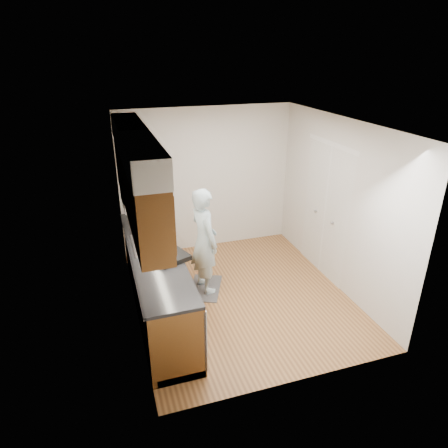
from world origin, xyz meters
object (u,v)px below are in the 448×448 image
soap_bottle_c (153,215)px  soda_can (159,224)px  soap_bottle_a (148,224)px  dish_rack (171,257)px  soap_bottle_b (158,221)px  person (204,234)px

soap_bottle_c → soda_can: soap_bottle_c is taller
soap_bottle_a → soda_can: size_ratio=2.21×
soda_can → soap_bottle_a: bearing=-144.5°
dish_rack → soap_bottle_a: bearing=79.1°
soap_bottle_b → soda_can: soap_bottle_b is taller
soap_bottle_b → person: bearing=-31.9°
soap_bottle_a → soap_bottle_b: soap_bottle_a is taller
soap_bottle_a → person: bearing=-16.3°
soap_bottle_a → soap_bottle_c: bearing=74.9°
soap_bottle_c → person: bearing=-46.7°
person → soap_bottle_b: (-0.59, 0.37, 0.13)m
soap_bottle_c → soap_bottle_b: bearing=-82.8°
soda_can → dish_rack: (-0.01, -0.99, -0.03)m
person → soda_can: 0.68m
soap_bottle_a → dish_rack: soap_bottle_a is taller
soap_bottle_a → soda_can: (0.16, 0.12, -0.08)m
soap_bottle_a → soap_bottle_b: (0.16, 0.15, -0.04)m
soda_can → soap_bottle_b: bearing=98.4°
soap_bottle_a → dish_rack: 0.89m
soap_bottle_b → soda_can: 0.05m
soap_bottle_a → soap_bottle_b: size_ratio=1.41×
soap_bottle_c → soda_can: (0.04, -0.33, -0.02)m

